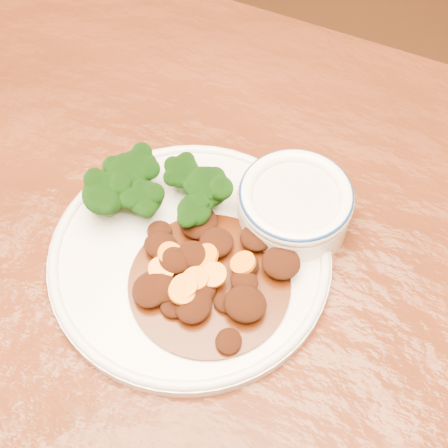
% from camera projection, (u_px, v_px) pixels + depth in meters
% --- Properties ---
extents(ground, '(4.00, 4.00, 0.00)m').
position_uv_depth(ground, '(207.00, 448.00, 1.31)').
color(ground, '#4D2913').
rests_on(ground, ground).
extents(dining_table, '(1.60, 1.07, 0.75)m').
position_uv_depth(dining_table, '(194.00, 309.00, 0.75)').
color(dining_table, '#56220F').
rests_on(dining_table, ground).
extents(dinner_plate, '(0.31, 0.31, 0.02)m').
position_uv_depth(dinner_plate, '(190.00, 256.00, 0.68)').
color(dinner_plate, silver).
rests_on(dinner_plate, dining_table).
extents(broccoli_florets, '(0.15, 0.10, 0.05)m').
position_uv_depth(broccoli_florets, '(153.00, 185.00, 0.69)').
color(broccoli_florets, '#62954D').
rests_on(broccoli_florets, dinner_plate).
extents(mince_stew, '(0.17, 0.17, 0.03)m').
position_uv_depth(mince_stew, '(205.00, 274.00, 0.65)').
color(mince_stew, '#4A1B07').
rests_on(mince_stew, dinner_plate).
extents(dip_bowl, '(0.13, 0.13, 0.06)m').
position_uv_depth(dip_bowl, '(294.00, 205.00, 0.69)').
color(dip_bowl, white).
rests_on(dip_bowl, dining_table).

